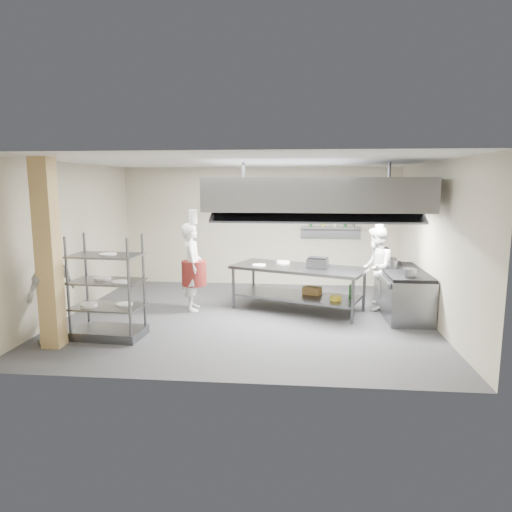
# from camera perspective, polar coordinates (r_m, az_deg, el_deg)

# --- Properties ---
(floor) EXTENTS (7.00, 7.00, 0.00)m
(floor) POSITION_cam_1_polar(r_m,az_deg,el_deg) (9.05, -1.20, -7.61)
(floor) COLOR #2A2A2B
(floor) RESTS_ON ground
(ceiling) EXTENTS (7.00, 7.00, 0.00)m
(ceiling) POSITION_cam_1_polar(r_m,az_deg,el_deg) (8.67, -1.26, 11.74)
(ceiling) COLOR silver
(ceiling) RESTS_ON wall_back
(wall_back) EXTENTS (7.00, 0.00, 7.00)m
(wall_back) POSITION_cam_1_polar(r_m,az_deg,el_deg) (11.70, 0.45, 3.71)
(wall_back) COLOR tan
(wall_back) RESTS_ON ground
(wall_left) EXTENTS (0.00, 6.00, 6.00)m
(wall_left) POSITION_cam_1_polar(r_m,az_deg,el_deg) (9.77, -22.09, 1.96)
(wall_left) COLOR tan
(wall_left) RESTS_ON ground
(wall_right) EXTENTS (0.00, 6.00, 6.00)m
(wall_right) POSITION_cam_1_polar(r_m,az_deg,el_deg) (9.03, 21.42, 1.47)
(wall_right) COLOR tan
(wall_right) RESTS_ON ground
(column) EXTENTS (0.30, 0.30, 3.00)m
(column) POSITION_cam_1_polar(r_m,az_deg,el_deg) (7.83, -24.53, 0.19)
(column) COLOR #D9B26F
(column) RESTS_ON floor
(exhaust_hood) EXTENTS (4.00, 2.50, 0.60)m
(exhaust_hood) POSITION_cam_1_polar(r_m,az_deg,el_deg) (9.01, 7.36, 7.75)
(exhaust_hood) COLOR slate
(exhaust_hood) RESTS_ON ceiling
(hood_strip_a) EXTENTS (1.60, 0.12, 0.04)m
(hood_strip_a) POSITION_cam_1_polar(r_m,az_deg,el_deg) (9.04, 1.58, 5.80)
(hood_strip_a) COLOR white
(hood_strip_a) RESTS_ON exhaust_hood
(hood_strip_b) EXTENTS (1.60, 0.12, 0.04)m
(hood_strip_b) POSITION_cam_1_polar(r_m,az_deg,el_deg) (9.10, 13.02, 5.59)
(hood_strip_b) COLOR white
(hood_strip_b) RESTS_ON exhaust_hood
(wall_shelf) EXTENTS (1.50, 0.28, 0.04)m
(wall_shelf) POSITION_cam_1_polar(r_m,az_deg,el_deg) (11.53, 9.35, 3.50)
(wall_shelf) COLOR slate
(wall_shelf) RESTS_ON wall_back
(island) EXTENTS (2.90, 1.98, 0.91)m
(island) POSITION_cam_1_polar(r_m,az_deg,el_deg) (9.47, 5.26, -4.04)
(island) COLOR slate
(island) RESTS_ON floor
(island_worktop) EXTENTS (2.90, 1.98, 0.06)m
(island_worktop) POSITION_cam_1_polar(r_m,az_deg,el_deg) (9.38, 5.30, -1.51)
(island_worktop) COLOR slate
(island_worktop) RESTS_ON island
(island_undershelf) EXTENTS (2.66, 1.80, 0.04)m
(island_undershelf) POSITION_cam_1_polar(r_m,az_deg,el_deg) (9.50, 5.25, -4.95)
(island_undershelf) COLOR slate
(island_undershelf) RESTS_ON island
(pass_rack) EXTENTS (1.22, 0.77, 1.75)m
(pass_rack) POSITION_cam_1_polar(r_m,az_deg,el_deg) (8.08, -18.14, -3.69)
(pass_rack) COLOR slate
(pass_rack) RESTS_ON floor
(cooking_range) EXTENTS (0.80, 2.00, 0.84)m
(cooking_range) POSITION_cam_1_polar(r_m,az_deg,el_deg) (9.59, 17.81, -4.48)
(cooking_range) COLOR gray
(cooking_range) RESTS_ON floor
(range_top) EXTENTS (0.78, 1.96, 0.06)m
(range_top) POSITION_cam_1_polar(r_m,az_deg,el_deg) (9.50, 17.94, -1.84)
(range_top) COLOR black
(range_top) RESTS_ON cooking_range
(chef_head) EXTENTS (0.56, 0.73, 1.80)m
(chef_head) POSITION_cam_1_polar(r_m,az_deg,el_deg) (9.43, -7.96, -1.38)
(chef_head) COLOR silver
(chef_head) RESTS_ON floor
(chef_line) EXTENTS (0.82, 0.96, 1.73)m
(chef_line) POSITION_cam_1_polar(r_m,az_deg,el_deg) (9.74, 14.76, -1.48)
(chef_line) COLOR silver
(chef_line) RESTS_ON floor
(chef_plating) EXTENTS (0.64, 1.06, 1.70)m
(chef_plating) POSITION_cam_1_polar(r_m,az_deg,el_deg) (8.16, -24.16, -4.11)
(chef_plating) COLOR silver
(chef_plating) RESTS_ON floor
(griddle) EXTENTS (0.47, 0.40, 0.20)m
(griddle) POSITION_cam_1_polar(r_m,az_deg,el_deg) (9.24, 7.70, -0.90)
(griddle) COLOR slate
(griddle) RESTS_ON island_worktop
(wicker_basket) EXTENTS (0.42, 0.36, 0.15)m
(wicker_basket) POSITION_cam_1_polar(r_m,az_deg,el_deg) (9.55, 7.03, -4.31)
(wicker_basket) COLOR olive
(wicker_basket) RESTS_ON island_undershelf
(stockpot) EXTENTS (0.23, 0.23, 0.16)m
(stockpot) POSITION_cam_1_polar(r_m,az_deg,el_deg) (9.60, 16.55, -0.99)
(stockpot) COLOR gray
(stockpot) RESTS_ON range_top
(plate_stack) EXTENTS (0.28, 0.28, 0.05)m
(plate_stack) POSITION_cam_1_polar(r_m,az_deg,el_deg) (8.15, -18.03, -5.84)
(plate_stack) COLOR white
(plate_stack) RESTS_ON pass_rack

